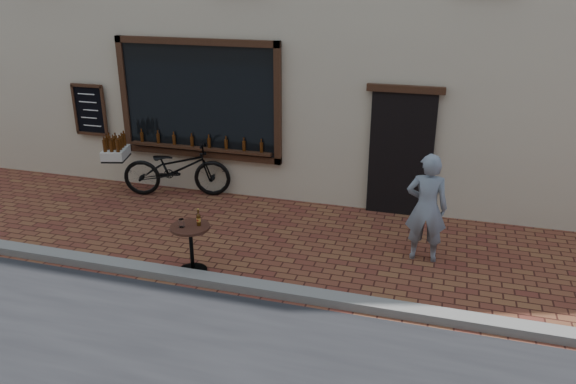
# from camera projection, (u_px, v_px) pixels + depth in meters

# --- Properties ---
(ground) EXTENTS (90.00, 90.00, 0.00)m
(ground) POSITION_uv_depth(u_px,v_px,m) (227.00, 295.00, 7.60)
(ground) COLOR #5C271D
(ground) RESTS_ON ground
(kerb) EXTENTS (90.00, 0.25, 0.12)m
(kerb) POSITION_uv_depth(u_px,v_px,m) (232.00, 283.00, 7.75)
(kerb) COLOR slate
(kerb) RESTS_ON ground
(cargo_bicycle) EXTENTS (2.48, 1.28, 1.17)m
(cargo_bicycle) POSITION_uv_depth(u_px,v_px,m) (175.00, 168.00, 10.82)
(cargo_bicycle) COLOR black
(cargo_bicycle) RESTS_ON ground
(bistro_table) EXTENTS (0.57, 0.57, 0.97)m
(bistro_table) POSITION_uv_depth(u_px,v_px,m) (191.00, 239.00, 8.00)
(bistro_table) COLOR black
(bistro_table) RESTS_ON ground
(pedestrian) EXTENTS (0.62, 0.42, 1.67)m
(pedestrian) POSITION_uv_depth(u_px,v_px,m) (427.00, 208.00, 8.26)
(pedestrian) COLOR slate
(pedestrian) RESTS_ON ground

